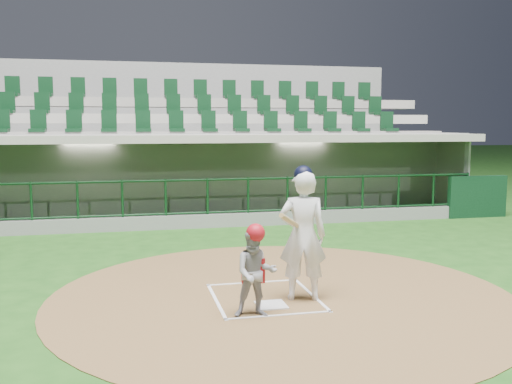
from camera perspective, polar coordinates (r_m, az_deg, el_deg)
ground at (r=9.16m, az=0.42°, el=-10.05°), size 120.00×120.00×0.00m
dirt_circle at (r=9.04m, az=2.60°, el=-10.24°), size 7.20×7.20×0.01m
home_plate at (r=8.51m, az=1.52°, el=-11.23°), size 0.43×0.43×0.02m
batter_box_chalk at (r=8.88m, az=0.87°, el=-10.49°), size 1.55×1.80×0.01m
dugout_structure at (r=16.56m, az=-5.56°, el=0.85°), size 16.40×3.70×3.00m
seating_deck at (r=19.59m, az=-6.89°, el=3.07°), size 17.00×6.72×5.15m
batter at (r=8.59m, az=4.69°, el=-4.17°), size 0.94×0.95×2.04m
catcher at (r=7.88m, az=-0.05°, el=-7.92°), size 0.64×0.53×1.30m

